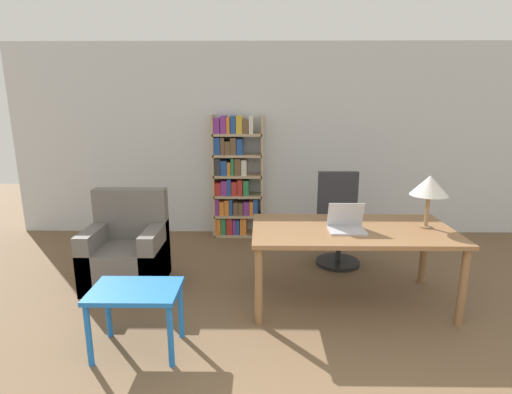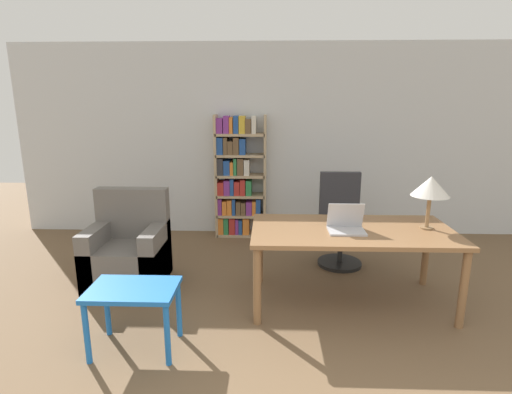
# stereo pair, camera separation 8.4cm
# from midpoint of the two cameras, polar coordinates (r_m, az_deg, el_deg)

# --- Properties ---
(wall_back) EXTENTS (8.00, 0.06, 2.70)m
(wall_back) POSITION_cam_midpoint_polar(r_m,az_deg,el_deg) (5.78, 6.01, 7.92)
(wall_back) COLOR silver
(wall_back) RESTS_ON ground_plane
(desk) EXTENTS (1.87, 0.96, 0.75)m
(desk) POSITION_cam_midpoint_polar(r_m,az_deg,el_deg) (3.87, 14.13, -5.57)
(desk) COLOR olive
(desk) RESTS_ON ground_plane
(laptop) EXTENTS (0.33, 0.25, 0.25)m
(laptop) POSITION_cam_midpoint_polar(r_m,az_deg,el_deg) (3.75, 13.38, -3.94)
(laptop) COLOR #B2B2B7
(laptop) RESTS_ON desk
(table_lamp) EXTENTS (0.34, 0.34, 0.50)m
(table_lamp) POSITION_cam_midpoint_polar(r_m,az_deg,el_deg) (3.99, 24.24, 1.31)
(table_lamp) COLOR olive
(table_lamp) RESTS_ON desk
(office_chair) EXTENTS (0.52, 0.52, 1.09)m
(office_chair) POSITION_cam_midpoint_polar(r_m,az_deg,el_deg) (4.87, 12.43, -3.66)
(office_chair) COLOR black
(office_chair) RESTS_ON ground_plane
(side_table_blue) EXTENTS (0.67, 0.45, 0.52)m
(side_table_blue) POSITION_cam_midpoint_polar(r_m,az_deg,el_deg) (3.28, -16.38, -13.65)
(side_table_blue) COLOR blue
(side_table_blue) RESTS_ON ground_plane
(armchair) EXTENTS (0.79, 0.69, 0.98)m
(armchair) POSITION_cam_midpoint_polar(r_m,az_deg,el_deg) (4.51, -17.25, -7.62)
(armchair) COLOR #66605B
(armchair) RESTS_ON ground_plane
(bookshelf) EXTENTS (0.72, 0.28, 1.73)m
(bookshelf) POSITION_cam_midpoint_polar(r_m,az_deg,el_deg) (5.66, -2.27, 2.63)
(bookshelf) COLOR tan
(bookshelf) RESTS_ON ground_plane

